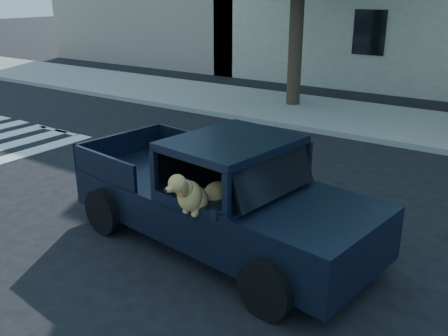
% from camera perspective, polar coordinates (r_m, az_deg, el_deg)
% --- Properties ---
extents(ground, '(120.00, 120.00, 0.00)m').
position_cam_1_polar(ground, '(6.97, 0.67, -12.14)').
color(ground, black).
rests_on(ground, ground).
extents(far_sidewalk, '(60.00, 4.00, 0.15)m').
position_cam_1_polar(far_sidewalk, '(14.94, 20.92, 4.46)').
color(far_sidewalk, gray).
rests_on(far_sidewalk, ground).
extents(lane_stripes, '(21.60, 0.14, 0.01)m').
position_cam_1_polar(lane_stripes, '(9.18, 23.61, -5.63)').
color(lane_stripes, silver).
rests_on(lane_stripes, ground).
extents(pickup_truck, '(5.01, 2.76, 1.72)m').
position_cam_1_polar(pickup_truck, '(7.53, -1.01, -4.58)').
color(pickup_truck, black).
rests_on(pickup_truck, ground).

